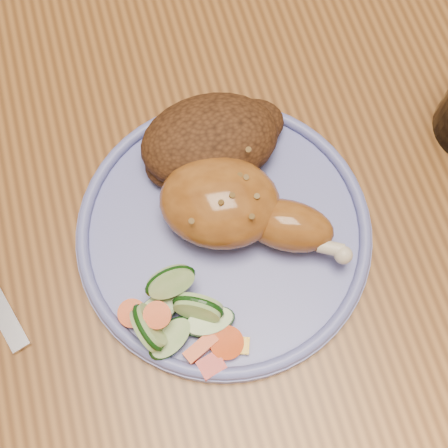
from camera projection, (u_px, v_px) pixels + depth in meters
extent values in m
plane|color=brown|center=(242.00, 305.00, 1.26)|extent=(4.00, 4.00, 0.00)
cube|color=brown|center=(262.00, 126.00, 0.58)|extent=(0.90, 1.40, 0.04)
cylinder|color=#4C2D16|center=(99.00, 121.00, 1.18)|extent=(0.04, 0.04, 0.41)
cylinder|color=#4C2D16|center=(280.00, 77.00, 1.21)|extent=(0.04, 0.04, 0.41)
cylinder|color=#666DBA|center=(224.00, 233.00, 0.52)|extent=(0.24, 0.24, 0.01)
torus|color=#666DBA|center=(224.00, 228.00, 0.51)|extent=(0.24, 0.24, 0.01)
ellipsoid|color=#98581F|center=(220.00, 202.00, 0.49)|extent=(0.12, 0.11, 0.05)
ellipsoid|color=#98581F|center=(287.00, 225.00, 0.49)|extent=(0.09, 0.07, 0.04)
sphere|color=beige|center=(343.00, 255.00, 0.48)|extent=(0.01, 0.01, 0.01)
ellipsoid|color=#432410|center=(210.00, 141.00, 0.51)|extent=(0.12, 0.08, 0.05)
ellipsoid|color=#432410|center=(251.00, 125.00, 0.53)|extent=(0.06, 0.05, 0.03)
ellipsoid|color=#432410|center=(174.00, 165.00, 0.52)|extent=(0.05, 0.04, 0.02)
cube|color=#A50A05|center=(211.00, 365.00, 0.47)|extent=(0.02, 0.02, 0.01)
cube|color=#E5A507|center=(239.00, 346.00, 0.47)|extent=(0.02, 0.02, 0.01)
cube|color=#EA3B07|center=(201.00, 348.00, 0.47)|extent=(0.03, 0.02, 0.01)
cylinder|color=#EA3B07|center=(133.00, 313.00, 0.48)|extent=(0.02, 0.02, 0.01)
cylinder|color=#EA3B07|center=(157.00, 315.00, 0.46)|extent=(0.02, 0.02, 0.01)
cylinder|color=#EA3B07|center=(227.00, 343.00, 0.47)|extent=(0.03, 0.03, 0.01)
cylinder|color=#B1D087|center=(198.00, 307.00, 0.47)|extent=(0.04, 0.04, 0.04)
cylinder|color=#B1D087|center=(209.00, 322.00, 0.48)|extent=(0.04, 0.04, 0.01)
cylinder|color=#B1D087|center=(159.00, 309.00, 0.48)|extent=(0.05, 0.05, 0.02)
cylinder|color=#B1D087|center=(148.00, 327.00, 0.46)|extent=(0.04, 0.04, 0.04)
cylinder|color=#B1D087|center=(170.00, 338.00, 0.47)|extent=(0.05, 0.05, 0.02)
cylinder|color=#B1D087|center=(170.00, 282.00, 0.47)|extent=(0.04, 0.04, 0.03)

